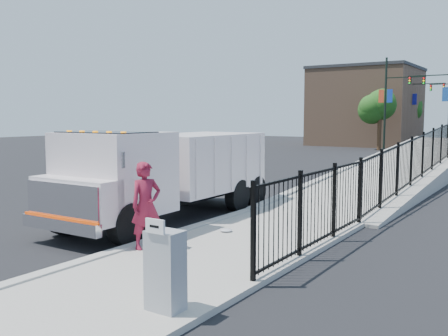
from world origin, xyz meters
The scene contains 16 objects.
ground centered at (0.00, 0.00, 0.00)m, with size 120.00×120.00×0.00m, color black.
sidewalk centered at (1.93, -2.00, 0.06)m, with size 3.55×12.00×0.12m, color #9E998E.
curb centered at (0.00, -2.00, 0.08)m, with size 0.30×12.00×0.16m, color #ADAAA3.
ramp centered at (2.12, 16.00, 0.00)m, with size 3.95×24.00×1.70m, color #9E998E.
iron_fence centered at (3.55, 12.00, 0.90)m, with size 0.10×28.00×1.80m, color black.
truck centered at (-1.59, 1.60, 1.55)m, with size 2.76×8.07×2.75m.
worker centered at (0.40, -1.38, 1.11)m, with size 0.72×0.47×1.98m, color maroon.
utility_cabinet centered at (3.10, -3.93, 0.75)m, with size 0.55×0.40×1.25m, color gray.
arrow_sign centered at (3.10, -4.15, 1.48)m, with size 0.35×0.04×0.22m, color white.
debris centered at (1.02, 0.98, 0.16)m, with size 0.33×0.33×0.08m, color silver.
light_pole_0 centered at (-3.67, 33.30, 4.36)m, with size 3.77×0.22×8.00m.
light_pole_1 centered at (0.89, 32.50, 4.36)m, with size 3.78×0.22×8.00m.
light_pole_2 centered at (-3.84, 43.07, 4.36)m, with size 3.77×0.22×8.00m.
tree_0 centered at (-5.19, 36.06, 3.96)m, with size 2.86×2.86×5.43m.
tree_2 centered at (-5.16, 47.03, 3.95)m, with size 2.61×2.61×5.30m.
building centered at (-9.00, 44.00, 4.00)m, with size 10.00×10.00×8.00m, color #8C664C.
Camera 1 is at (7.96, -9.67, 3.11)m, focal length 40.00 mm.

